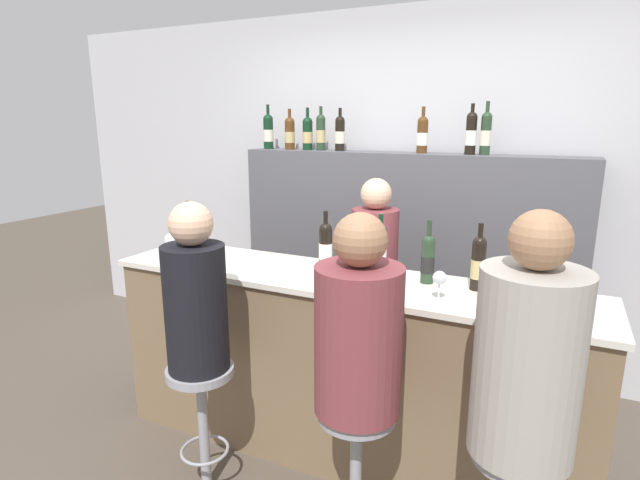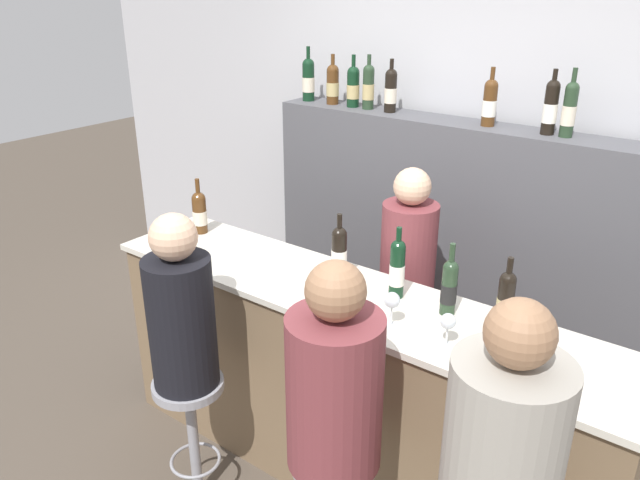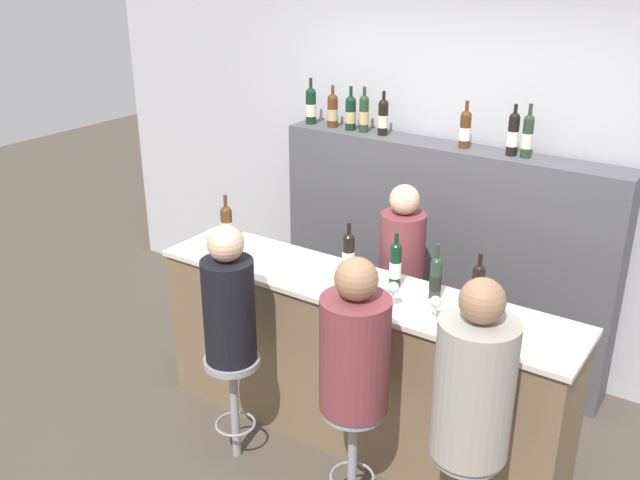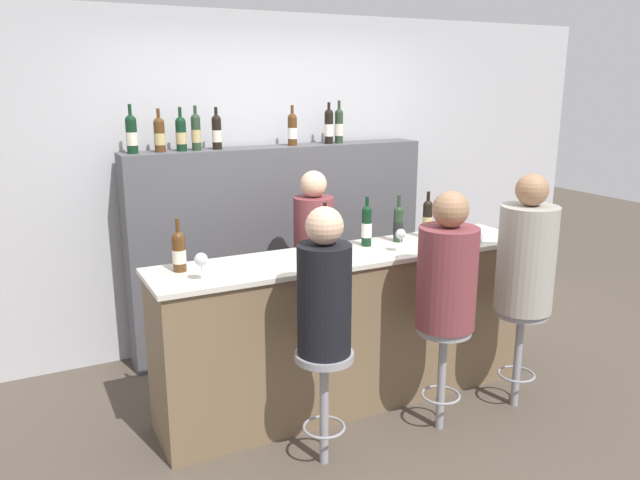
% 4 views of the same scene
% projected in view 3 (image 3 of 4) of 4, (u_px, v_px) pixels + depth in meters
% --- Properties ---
extents(ground_plane, '(16.00, 16.00, 0.00)m').
position_uv_depth(ground_plane, '(332.00, 455.00, 4.25)').
color(ground_plane, '#4C4238').
extents(wall_back, '(6.40, 0.05, 2.60)m').
position_uv_depth(wall_back, '(459.00, 180.00, 4.98)').
color(wall_back, '#B2B2B7').
rests_on(wall_back, ground_plane).
extents(bar_counter, '(2.57, 0.55, 1.03)m').
position_uv_depth(bar_counter, '(356.00, 362.00, 4.25)').
color(bar_counter, brown).
rests_on(bar_counter, ground_plane).
extents(back_bar_cabinet, '(2.40, 0.28, 1.60)m').
position_uv_depth(back_bar_cabinet, '(440.00, 256.00, 5.00)').
color(back_bar_cabinet, '#4C4C51').
rests_on(back_bar_cabinet, ground_plane).
extents(wine_bottle_counter_0, '(0.08, 0.08, 0.31)m').
position_uv_depth(wine_bottle_counter_0, '(226.00, 223.00, 4.64)').
color(wine_bottle_counter_0, '#4C2D14').
rests_on(wine_bottle_counter_0, bar_counter).
extents(wine_bottle_counter_1, '(0.07, 0.07, 0.32)m').
position_uv_depth(wine_bottle_counter_1, '(348.00, 253.00, 4.15)').
color(wine_bottle_counter_1, black).
rests_on(wine_bottle_counter_1, bar_counter).
extents(wine_bottle_counter_2, '(0.07, 0.07, 0.33)m').
position_uv_depth(wine_bottle_counter_2, '(395.00, 264.00, 3.99)').
color(wine_bottle_counter_2, black).
rests_on(wine_bottle_counter_2, bar_counter).
extents(wine_bottle_counter_3, '(0.07, 0.07, 0.32)m').
position_uv_depth(wine_bottle_counter_3, '(436.00, 277.00, 3.87)').
color(wine_bottle_counter_3, '#233823').
rests_on(wine_bottle_counter_3, bar_counter).
extents(wine_bottle_counter_4, '(0.07, 0.07, 0.32)m').
position_uv_depth(wine_bottle_counter_4, '(478.00, 287.00, 3.74)').
color(wine_bottle_counter_4, black).
rests_on(wine_bottle_counter_4, bar_counter).
extents(wine_bottle_backbar_0, '(0.08, 0.08, 0.33)m').
position_uv_depth(wine_bottle_backbar_0, '(311.00, 105.00, 5.21)').
color(wine_bottle_backbar_0, black).
rests_on(wine_bottle_backbar_0, back_bar_cabinet).
extents(wine_bottle_backbar_1, '(0.08, 0.08, 0.30)m').
position_uv_depth(wine_bottle_backbar_1, '(333.00, 110.00, 5.12)').
color(wine_bottle_backbar_1, '#4C2D14').
rests_on(wine_bottle_backbar_1, back_bar_cabinet).
extents(wine_bottle_backbar_2, '(0.08, 0.08, 0.31)m').
position_uv_depth(wine_bottle_backbar_2, '(351.00, 113.00, 5.04)').
color(wine_bottle_backbar_2, black).
rests_on(wine_bottle_backbar_2, back_bar_cabinet).
extents(wine_bottle_backbar_3, '(0.07, 0.07, 0.32)m').
position_uv_depth(wine_bottle_backbar_3, '(364.00, 113.00, 4.98)').
color(wine_bottle_backbar_3, '#233823').
rests_on(wine_bottle_backbar_3, back_bar_cabinet).
extents(wine_bottle_backbar_4, '(0.07, 0.07, 0.30)m').
position_uv_depth(wine_bottle_backbar_4, '(383.00, 117.00, 4.90)').
color(wine_bottle_backbar_4, black).
rests_on(wine_bottle_backbar_4, back_bar_cabinet).
extents(wine_bottle_backbar_5, '(0.07, 0.07, 0.31)m').
position_uv_depth(wine_bottle_backbar_5, '(465.00, 129.00, 4.59)').
color(wine_bottle_backbar_5, '#4C2D14').
rests_on(wine_bottle_backbar_5, back_bar_cabinet).
extents(wine_bottle_backbar_6, '(0.07, 0.07, 0.32)m').
position_uv_depth(wine_bottle_backbar_6, '(513.00, 134.00, 4.42)').
color(wine_bottle_backbar_6, black).
rests_on(wine_bottle_backbar_6, back_bar_cabinet).
extents(wine_bottle_backbar_7, '(0.07, 0.07, 0.34)m').
position_uv_depth(wine_bottle_backbar_7, '(528.00, 136.00, 4.37)').
color(wine_bottle_backbar_7, '#233823').
rests_on(wine_bottle_backbar_7, back_bar_cabinet).
extents(wine_glass_0, '(0.07, 0.07, 0.16)m').
position_uv_depth(wine_glass_0, '(210.00, 236.00, 4.44)').
color(wine_glass_0, silver).
rests_on(wine_glass_0, bar_counter).
extents(wine_glass_1, '(0.07, 0.07, 0.15)m').
position_uv_depth(wine_glass_1, '(393.00, 289.00, 3.77)').
color(wine_glass_1, silver).
rests_on(wine_glass_1, bar_counter).
extents(wine_glass_2, '(0.06, 0.06, 0.14)m').
position_uv_depth(wine_glass_2, '(436.00, 303.00, 3.64)').
color(wine_glass_2, silver).
rests_on(wine_glass_2, bar_counter).
extents(metal_bowl, '(0.18, 0.18, 0.06)m').
position_uv_depth(metal_bowl, '(502.00, 331.00, 3.52)').
color(metal_bowl, '#B7B7BC').
rests_on(metal_bowl, bar_counter).
extents(bar_stool_left, '(0.32, 0.32, 0.67)m').
position_uv_depth(bar_stool_left, '(233.00, 382.00, 4.07)').
color(bar_stool_left, gray).
rests_on(bar_stool_left, ground_plane).
extents(guest_seated_left, '(0.29, 0.29, 0.80)m').
position_uv_depth(guest_seated_left, '(229.00, 302.00, 3.87)').
color(guest_seated_left, black).
rests_on(guest_seated_left, bar_stool_left).
extents(bar_stool_middle, '(0.32, 0.32, 0.67)m').
position_uv_depth(bar_stool_middle, '(353.00, 432.00, 3.65)').
color(bar_stool_middle, gray).
rests_on(bar_stool_middle, ground_plane).
extents(guest_seated_middle, '(0.35, 0.35, 0.81)m').
position_uv_depth(guest_seated_middle, '(355.00, 346.00, 3.46)').
color(guest_seated_middle, brown).
rests_on(guest_seated_middle, bar_stool_middle).
extents(bar_stool_right, '(0.32, 0.32, 0.67)m').
position_uv_depth(bar_stool_right, '(465.00, 478.00, 3.34)').
color(bar_stool_right, gray).
rests_on(bar_stool_right, ground_plane).
extents(guest_seated_right, '(0.36, 0.36, 0.87)m').
position_uv_depth(guest_seated_right, '(474.00, 382.00, 3.13)').
color(guest_seated_right, gray).
rests_on(guest_seated_right, bar_stool_right).
extents(bartender, '(0.28, 0.28, 1.48)m').
position_uv_depth(bartender, '(400.00, 302.00, 4.59)').
color(bartender, brown).
rests_on(bartender, ground_plane).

